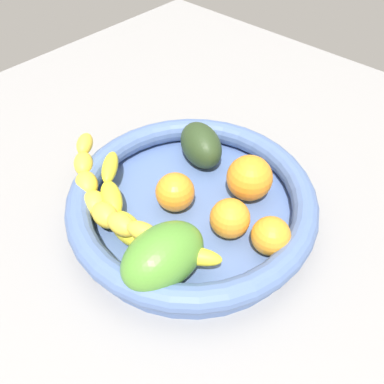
{
  "coord_description": "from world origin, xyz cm",
  "views": [
    {
      "loc": [
        -25.97,
        28.55,
        48.39
      ],
      "look_at": [
        0.0,
        0.0,
        8.2
      ],
      "focal_mm": 37.23,
      "sensor_mm": 36.0,
      "label": 1
    }
  ],
  "objects_px": {
    "orange_front": "(230,218)",
    "orange_mid_left": "(249,178)",
    "banana_draped_right": "(135,219)",
    "banana_draped_left": "(100,195)",
    "orange_mid_right": "(175,192)",
    "avocado_dark": "(201,145)",
    "mango_green": "(163,256)",
    "orange_rear": "(271,236)",
    "fruit_bowl": "(192,203)"
  },
  "relations": [
    {
      "from": "orange_mid_left",
      "to": "mango_green",
      "type": "distance_m",
      "value": 0.18
    },
    {
      "from": "orange_front",
      "to": "orange_mid_right",
      "type": "bearing_deg",
      "value": 10.26
    },
    {
      "from": "fruit_bowl",
      "to": "banana_draped_right",
      "type": "relative_size",
      "value": 1.35
    },
    {
      "from": "fruit_bowl",
      "to": "banana_draped_left",
      "type": "bearing_deg",
      "value": 45.44
    },
    {
      "from": "orange_mid_left",
      "to": "orange_rear",
      "type": "distance_m",
      "value": 0.1
    },
    {
      "from": "orange_mid_left",
      "to": "orange_rear",
      "type": "relative_size",
      "value": 1.3
    },
    {
      "from": "orange_front",
      "to": "avocado_dark",
      "type": "bearing_deg",
      "value": -33.76
    },
    {
      "from": "fruit_bowl",
      "to": "orange_rear",
      "type": "distance_m",
      "value": 0.13
    },
    {
      "from": "orange_rear",
      "to": "avocado_dark",
      "type": "xyz_separation_m",
      "value": [
        0.18,
        -0.07,
        0.0
      ]
    },
    {
      "from": "orange_front",
      "to": "orange_mid_left",
      "type": "xyz_separation_m",
      "value": [
        0.02,
        -0.07,
        0.01
      ]
    },
    {
      "from": "mango_green",
      "to": "avocado_dark",
      "type": "distance_m",
      "value": 0.22
    },
    {
      "from": "banana_draped_left",
      "to": "orange_front",
      "type": "distance_m",
      "value": 0.18
    },
    {
      "from": "orange_mid_left",
      "to": "orange_mid_right",
      "type": "relative_size",
      "value": 1.19
    },
    {
      "from": "orange_rear",
      "to": "mango_green",
      "type": "relative_size",
      "value": 0.46
    },
    {
      "from": "banana_draped_left",
      "to": "orange_mid_right",
      "type": "xyz_separation_m",
      "value": [
        -0.07,
        -0.08,
        -0.0
      ]
    },
    {
      "from": "banana_draped_right",
      "to": "orange_front",
      "type": "xyz_separation_m",
      "value": [
        -0.09,
        -0.09,
        0.0
      ]
    },
    {
      "from": "orange_front",
      "to": "orange_rear",
      "type": "xyz_separation_m",
      "value": [
        -0.06,
        -0.01,
        -0.0
      ]
    },
    {
      "from": "banana_draped_left",
      "to": "mango_green",
      "type": "distance_m",
      "value": 0.14
    },
    {
      "from": "mango_green",
      "to": "orange_mid_right",
      "type": "bearing_deg",
      "value": -53.12
    },
    {
      "from": "mango_green",
      "to": "banana_draped_right",
      "type": "bearing_deg",
      "value": -15.48
    },
    {
      "from": "mango_green",
      "to": "fruit_bowl",
      "type": "bearing_deg",
      "value": -64.89
    },
    {
      "from": "orange_mid_left",
      "to": "orange_mid_right",
      "type": "height_order",
      "value": "orange_mid_left"
    },
    {
      "from": "banana_draped_left",
      "to": "orange_mid_right",
      "type": "bearing_deg",
      "value": -132.84
    },
    {
      "from": "banana_draped_left",
      "to": "avocado_dark",
      "type": "relative_size",
      "value": 2.63
    },
    {
      "from": "banana_draped_left",
      "to": "orange_front",
      "type": "bearing_deg",
      "value": -149.66
    },
    {
      "from": "avocado_dark",
      "to": "banana_draped_right",
      "type": "bearing_deg",
      "value": 101.36
    },
    {
      "from": "mango_green",
      "to": "avocado_dark",
      "type": "xyz_separation_m",
      "value": [
        0.11,
        -0.19,
        -0.01
      ]
    },
    {
      "from": "orange_front",
      "to": "orange_mid_right",
      "type": "xyz_separation_m",
      "value": [
        0.09,
        0.02,
        0.0
      ]
    },
    {
      "from": "orange_front",
      "to": "orange_rear",
      "type": "relative_size",
      "value": 1.06
    },
    {
      "from": "banana_draped_right",
      "to": "mango_green",
      "type": "distance_m",
      "value": 0.08
    },
    {
      "from": "fruit_bowl",
      "to": "banana_draped_left",
      "type": "relative_size",
      "value": 1.48
    },
    {
      "from": "orange_mid_left",
      "to": "orange_mid_right",
      "type": "xyz_separation_m",
      "value": [
        0.06,
        0.09,
        -0.01
      ]
    },
    {
      "from": "fruit_bowl",
      "to": "orange_mid_right",
      "type": "xyz_separation_m",
      "value": [
        0.02,
        0.01,
        0.02
      ]
    },
    {
      "from": "orange_mid_left",
      "to": "banana_draped_right",
      "type": "bearing_deg",
      "value": 66.53
    },
    {
      "from": "orange_rear",
      "to": "fruit_bowl",
      "type": "bearing_deg",
      "value": 6.13
    },
    {
      "from": "banana_draped_left",
      "to": "orange_rear",
      "type": "distance_m",
      "value": 0.24
    },
    {
      "from": "fruit_bowl",
      "to": "orange_mid_right",
      "type": "relative_size",
      "value": 6.34
    },
    {
      "from": "banana_draped_right",
      "to": "orange_mid_left",
      "type": "xyz_separation_m",
      "value": [
        -0.07,
        -0.16,
        0.01
      ]
    },
    {
      "from": "banana_draped_right",
      "to": "mango_green",
      "type": "bearing_deg",
      "value": 164.52
    },
    {
      "from": "orange_mid_right",
      "to": "orange_rear",
      "type": "distance_m",
      "value": 0.15
    },
    {
      "from": "avocado_dark",
      "to": "orange_front",
      "type": "bearing_deg",
      "value": 146.24
    },
    {
      "from": "orange_front",
      "to": "mango_green",
      "type": "height_order",
      "value": "mango_green"
    },
    {
      "from": "orange_rear",
      "to": "mango_green",
      "type": "height_order",
      "value": "mango_green"
    },
    {
      "from": "orange_mid_left",
      "to": "mango_green",
      "type": "xyz_separation_m",
      "value": [
        -0.01,
        0.18,
        0.0
      ]
    },
    {
      "from": "avocado_dark",
      "to": "orange_mid_left",
      "type": "bearing_deg",
      "value": 173.32
    },
    {
      "from": "orange_front",
      "to": "orange_mid_left",
      "type": "bearing_deg",
      "value": -72.09
    },
    {
      "from": "fruit_bowl",
      "to": "banana_draped_right",
      "type": "height_order",
      "value": "banana_draped_right"
    },
    {
      "from": "banana_draped_left",
      "to": "orange_rear",
      "type": "height_order",
      "value": "banana_draped_left"
    },
    {
      "from": "banana_draped_left",
      "to": "orange_mid_right",
      "type": "distance_m",
      "value": 0.1
    },
    {
      "from": "banana_draped_left",
      "to": "orange_mid_left",
      "type": "relative_size",
      "value": 3.58
    }
  ]
}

